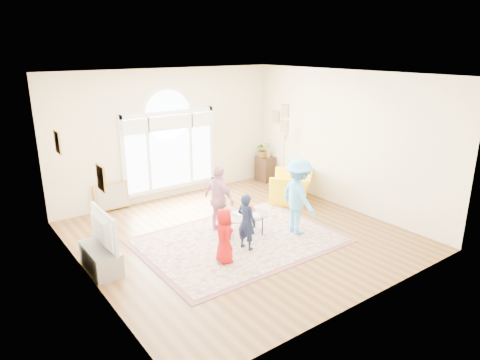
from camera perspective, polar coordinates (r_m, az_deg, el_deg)
ground at (r=8.80m, az=-0.00°, el=-7.40°), size 6.00×6.00×0.00m
room_shell at (r=10.63m, az=-9.05°, el=5.68°), size 6.00×6.00×6.00m
area_rug at (r=8.56m, az=-0.06°, el=-8.07°), size 3.60×2.60×0.02m
rug_border at (r=8.57m, az=-0.06°, el=-8.09°), size 3.80×2.80×0.01m
tv_console at (r=7.85m, az=-18.07°, el=-9.90°), size 0.45×1.00×0.42m
television at (r=7.63m, az=-18.39°, el=-6.32°), size 0.17×1.12×0.65m
coffee_table at (r=8.69m, az=0.38°, el=-4.86°), size 1.25×0.97×0.54m
armchair at (r=10.66m, az=6.92°, el=-0.93°), size 1.46×1.45×0.72m
side_cabinet at (r=12.20m, az=3.39°, el=1.51°), size 0.40×0.50×0.70m
floor_lamp at (r=11.26m, az=5.92°, el=4.98°), size 0.26×0.26×1.51m
plant_pedestal at (r=12.16m, az=3.05°, el=1.46°), size 0.20×0.20×0.70m
potted_plant at (r=12.02m, az=3.10°, el=4.09°), size 0.47×0.43×0.45m
leaning_picture at (r=10.53m, az=-16.57°, el=-3.87°), size 0.80×0.14×0.62m
child_red at (r=7.57m, az=-2.12°, el=-7.41°), size 0.45×0.56×1.00m
child_navy at (r=8.01m, az=0.85°, el=-5.59°), size 0.36×0.45×1.09m
child_pink at (r=8.71m, az=-2.80°, el=-2.56°), size 0.46×0.86×1.40m
child_blue at (r=8.70m, az=7.82°, el=-2.18°), size 0.75×1.10×1.56m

